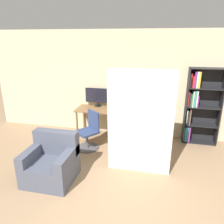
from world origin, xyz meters
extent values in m
plane|color=#937556|center=(0.00, 0.00, 0.00)|extent=(16.00, 16.00, 0.00)
cube|color=#C6B793|center=(0.00, 3.08, 1.35)|extent=(8.00, 0.06, 2.70)
cube|color=brown|center=(-0.91, 2.73, 0.73)|extent=(1.11, 0.64, 0.03)
cylinder|color=brown|center=(-1.41, 2.47, 0.36)|extent=(0.05, 0.05, 0.72)
cylinder|color=brown|center=(-0.42, 2.47, 0.36)|extent=(0.05, 0.05, 0.72)
cylinder|color=brown|center=(-1.41, 2.99, 0.36)|extent=(0.05, 0.05, 0.72)
cylinder|color=brown|center=(-0.42, 2.99, 0.36)|extent=(0.05, 0.05, 0.72)
cylinder|color=black|center=(-0.97, 2.94, 0.76)|extent=(0.18, 0.18, 0.02)
cylinder|color=black|center=(-0.97, 2.94, 0.82)|extent=(0.04, 0.04, 0.10)
cube|color=black|center=(-0.97, 2.95, 1.05)|extent=(0.67, 0.02, 0.39)
cube|color=black|center=(-0.97, 2.94, 1.05)|extent=(0.65, 0.03, 0.36)
cylinder|color=#4C4C51|center=(-0.96, 1.95, 0.01)|extent=(0.52, 0.52, 0.03)
cylinder|color=#4C4C51|center=(-0.96, 1.95, 0.21)|extent=(0.05, 0.05, 0.36)
cube|color=navy|center=(-0.96, 1.95, 0.42)|extent=(0.62, 0.62, 0.05)
cube|color=navy|center=(-0.84, 2.11, 0.67)|extent=(0.34, 0.27, 0.45)
cube|color=black|center=(1.26, 2.88, 0.92)|extent=(0.02, 0.33, 1.85)
cube|color=black|center=(2.04, 2.88, 0.92)|extent=(0.02, 0.33, 1.85)
cube|color=black|center=(1.65, 3.04, 0.92)|extent=(0.79, 0.02, 1.85)
cube|color=black|center=(1.65, 2.88, 0.01)|extent=(0.75, 0.30, 0.02)
cube|color=black|center=(1.65, 2.88, 0.47)|extent=(0.75, 0.30, 0.02)
cube|color=black|center=(1.65, 2.88, 0.92)|extent=(0.75, 0.30, 0.02)
cube|color=black|center=(1.65, 2.88, 1.38)|extent=(0.75, 0.30, 0.02)
cube|color=black|center=(1.65, 2.88, 1.84)|extent=(0.75, 0.30, 0.02)
cube|color=teal|center=(1.29, 2.87, 0.21)|extent=(0.02, 0.17, 0.38)
cube|color=teal|center=(1.33, 2.85, 0.21)|extent=(0.04, 0.18, 0.39)
cube|color=teal|center=(1.37, 2.87, 0.21)|extent=(0.03, 0.19, 0.38)
cube|color=#7A2D84|center=(1.41, 2.85, 0.21)|extent=(0.04, 0.19, 0.39)
cube|color=#232328|center=(1.29, 2.87, 0.61)|extent=(0.02, 0.17, 0.26)
cube|color=silver|center=(1.32, 2.91, 0.65)|extent=(0.02, 0.19, 0.35)
cube|color=#232328|center=(1.36, 2.91, 0.64)|extent=(0.03, 0.24, 0.33)
cube|color=brown|center=(1.39, 2.88, 0.67)|extent=(0.02, 0.25, 0.38)
cube|color=red|center=(1.30, 2.89, 1.11)|extent=(0.03, 0.22, 0.36)
cube|color=#232328|center=(1.34, 2.86, 1.09)|extent=(0.04, 0.21, 0.32)
cube|color=#287A38|center=(1.38, 2.90, 1.08)|extent=(0.03, 0.25, 0.30)
cube|color=silver|center=(1.41, 2.86, 1.12)|extent=(0.02, 0.24, 0.38)
cube|color=teal|center=(1.45, 2.86, 1.13)|extent=(0.04, 0.21, 0.39)
cube|color=silver|center=(1.49, 2.89, 1.13)|extent=(0.03, 0.25, 0.39)
cube|color=#7A2D84|center=(1.53, 2.92, 1.06)|extent=(0.03, 0.22, 0.27)
cube|color=#232328|center=(1.29, 2.86, 1.54)|extent=(0.02, 0.23, 0.31)
cube|color=red|center=(1.33, 2.93, 1.55)|extent=(0.03, 0.17, 0.33)
cube|color=red|center=(1.37, 2.89, 1.52)|extent=(0.03, 0.24, 0.26)
cube|color=#7A2D84|center=(1.40, 2.89, 1.58)|extent=(0.03, 0.23, 0.38)
cube|color=silver|center=(1.45, 2.89, 1.58)|extent=(0.04, 0.23, 0.38)
cube|color=gold|center=(1.49, 2.90, 1.58)|extent=(0.04, 0.25, 0.38)
cube|color=beige|center=(0.31, 1.31, 0.98)|extent=(1.19, 0.25, 1.96)
cube|color=beige|center=(0.90, 1.31, 0.98)|extent=(0.01, 0.25, 1.92)
cube|color=beige|center=(0.31, 1.52, 0.98)|extent=(1.19, 0.21, 1.96)
cube|color=beige|center=(0.90, 1.52, 0.98)|extent=(0.01, 0.21, 1.92)
cube|color=#474C5B|center=(-1.22, 0.65, 0.20)|extent=(0.85, 0.80, 0.40)
cube|color=#474C5B|center=(-1.22, 0.95, 0.62)|extent=(0.85, 0.20, 0.45)
cube|color=#474C5B|center=(-1.56, 0.65, 0.50)|extent=(0.16, 0.80, 0.20)
cube|color=#474C5B|center=(-0.87, 0.65, 0.50)|extent=(0.16, 0.80, 0.20)
camera|label=1|loc=(0.63, -2.45, 2.48)|focal=35.00mm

